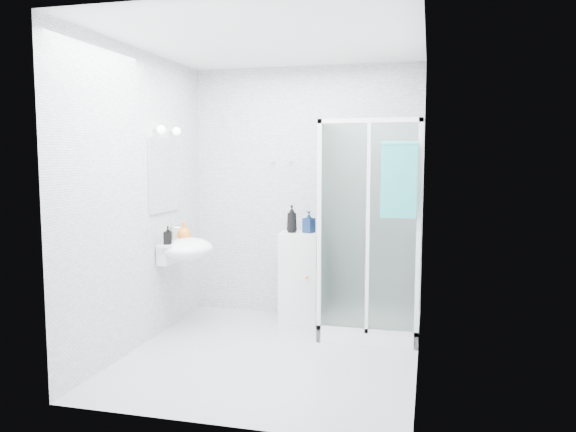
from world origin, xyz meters
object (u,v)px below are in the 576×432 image
(soap_dispenser_black, at_px, (168,235))
(storage_cabinet, at_px, (299,277))
(shampoo_bottle_a, at_px, (292,219))
(shower_enclosure, at_px, (362,287))
(wall_basin, at_px, (185,249))
(soap_dispenser_orange, at_px, (184,231))
(hand_towel, at_px, (399,178))
(shampoo_bottle_b, at_px, (309,222))

(soap_dispenser_black, bearing_deg, storage_cabinet, 33.41)
(storage_cabinet, height_order, shampoo_bottle_a, shampoo_bottle_a)
(soap_dispenser_black, bearing_deg, shower_enclosure, 15.03)
(wall_basin, xyz_separation_m, soap_dispenser_orange, (-0.07, 0.12, 0.15))
(wall_basin, height_order, shampoo_bottle_a, shampoo_bottle_a)
(storage_cabinet, height_order, hand_towel, hand_towel)
(wall_basin, bearing_deg, soap_dispenser_orange, 119.29)
(hand_towel, relative_size, shampoo_bottle_a, 2.34)
(shower_enclosure, bearing_deg, soap_dispenser_black, -164.97)
(soap_dispenser_orange, bearing_deg, wall_basin, -60.71)
(shower_enclosure, height_order, storage_cabinet, shower_enclosure)
(storage_cabinet, distance_m, shampoo_bottle_a, 0.60)
(hand_towel, relative_size, shampoo_bottle_b, 2.96)
(hand_towel, bearing_deg, soap_dispenser_orange, 174.32)
(hand_towel, xyz_separation_m, shampoo_bottle_a, (-1.08, 0.63, -0.44))
(wall_basin, relative_size, shampoo_bottle_a, 2.03)
(wall_basin, bearing_deg, storage_cabinet, 29.68)
(shampoo_bottle_b, xyz_separation_m, soap_dispenser_black, (-1.18, -0.73, -0.08))
(hand_towel, bearing_deg, storage_cabinet, 147.42)
(shower_enclosure, height_order, shampoo_bottle_a, shower_enclosure)
(hand_towel, distance_m, soap_dispenser_black, 2.17)
(soap_dispenser_orange, xyz_separation_m, soap_dispenser_black, (-0.03, -0.28, -0.00))
(storage_cabinet, distance_m, shampoo_bottle_b, 0.57)
(wall_basin, distance_m, shampoo_bottle_a, 1.09)
(shower_enclosure, xyz_separation_m, shampoo_bottle_b, (-0.57, 0.26, 0.58))
(wall_basin, xyz_separation_m, shampoo_bottle_b, (1.08, 0.57, 0.23))
(storage_cabinet, xyz_separation_m, soap_dispenser_black, (-1.09, -0.72, 0.49))
(wall_basin, relative_size, hand_towel, 0.87)
(shampoo_bottle_a, height_order, soap_dispenser_black, shampoo_bottle_a)
(wall_basin, height_order, soap_dispenser_orange, soap_dispenser_orange)
(shower_enclosure, distance_m, shampoo_bottle_b, 0.85)
(wall_basin, relative_size, shampoo_bottle_b, 2.57)
(soap_dispenser_orange, bearing_deg, hand_towel, -5.68)
(shampoo_bottle_a, bearing_deg, soap_dispenser_orange, -156.40)
(shower_enclosure, xyz_separation_m, soap_dispenser_orange, (-1.72, -0.20, 0.50))
(storage_cabinet, bearing_deg, wall_basin, -156.28)
(shampoo_bottle_a, bearing_deg, shampoo_bottle_b, 8.65)
(storage_cabinet, distance_m, hand_towel, 1.58)
(shampoo_bottle_a, bearing_deg, soap_dispenser_black, -145.25)
(wall_basin, height_order, soap_dispenser_black, soap_dispenser_black)
(shampoo_bottle_b, bearing_deg, soap_dispenser_orange, -158.46)
(storage_cabinet, bearing_deg, soap_dispenser_orange, -163.22)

